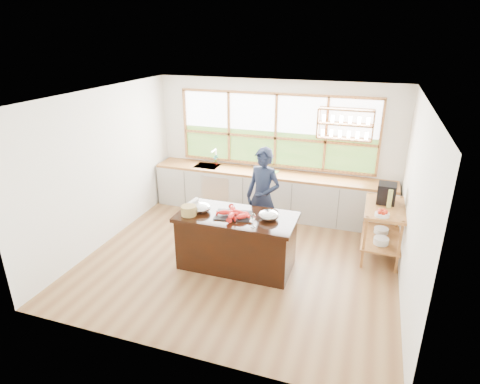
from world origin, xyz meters
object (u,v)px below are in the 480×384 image
at_px(espresso_machine, 387,193).
at_px(wicker_basket, 189,211).
at_px(island, 237,241).
at_px(cook, 263,197).

bearing_deg(espresso_machine, wicker_basket, -149.65).
relative_size(espresso_machine, wicker_basket, 1.38).
height_order(island, wicker_basket, wicker_basket).
height_order(island, cook, cook).
bearing_deg(espresso_machine, cook, -165.96).
bearing_deg(island, espresso_machine, 30.23).
distance_m(island, cook, 1.00).
relative_size(island, wicker_basket, 7.75).
relative_size(cook, espresso_machine, 5.33).
height_order(island, espresso_machine, espresso_machine).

